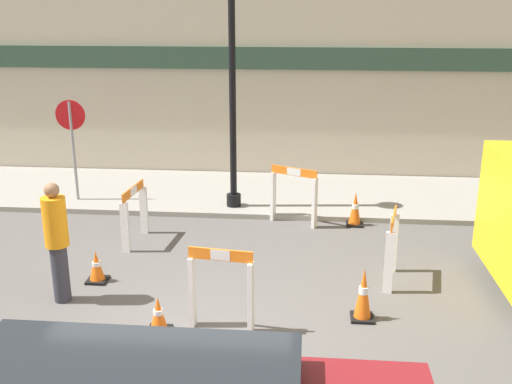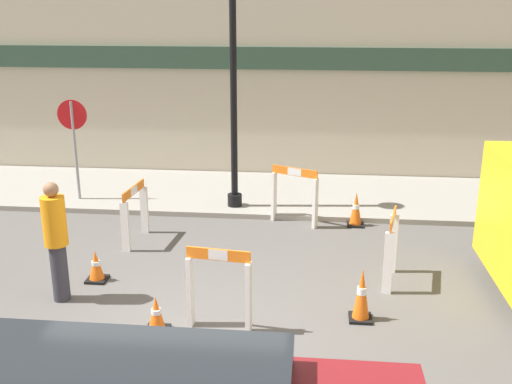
{
  "view_description": "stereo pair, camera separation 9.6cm",
  "coord_description": "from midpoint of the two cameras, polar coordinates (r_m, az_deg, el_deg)",
  "views": [
    {
      "loc": [
        1.36,
        -6.31,
        3.98
      ],
      "look_at": [
        0.52,
        3.1,
        1.0
      ],
      "focal_mm": 42.0,
      "sensor_mm": 36.0,
      "label": 1
    },
    {
      "loc": [
        1.46,
        -6.3,
        3.98
      ],
      "look_at": [
        0.52,
        3.1,
        1.0
      ],
      "focal_mm": 42.0,
      "sensor_mm": 36.0,
      "label": 2
    }
  ],
  "objects": [
    {
      "name": "traffic_cone_3",
      "position": [
        7.78,
        -9.11,
        -11.51
      ],
      "size": [
        0.3,
        0.3,
        0.49
      ],
      "color": "black",
      "rests_on": "ground_plane"
    },
    {
      "name": "ground_plane",
      "position": [
        7.59,
        -6.07,
        -14.24
      ],
      "size": [
        60.0,
        60.0,
        0.0
      ],
      "primitive_type": "plane",
      "color": "#565451"
    },
    {
      "name": "barricade_2",
      "position": [
        7.61,
        -3.19,
        -8.99
      ],
      "size": [
        0.84,
        0.24,
        1.1
      ],
      "rotation": [
        0.0,
        0.0,
        6.15
      ],
      "color": "white",
      "rests_on": "ground_plane"
    },
    {
      "name": "barricade_1",
      "position": [
        10.53,
        -11.22,
        -1.82
      ],
      "size": [
        0.21,
        0.95,
        1.01
      ],
      "rotation": [
        0.0,
        0.0,
        4.62
      ],
      "color": "white",
      "rests_on": "ground_plane"
    },
    {
      "name": "barricade_3",
      "position": [
        9.05,
        13.04,
        -5.04
      ],
      "size": [
        0.29,
        0.83,
        1.08
      ],
      "rotation": [
        0.0,
        0.0,
        7.65
      ],
      "color": "white",
      "rests_on": "ground_plane"
    },
    {
      "name": "traffic_cone_1",
      "position": [
        11.31,
        9.73,
        -1.67
      ],
      "size": [
        0.3,
        0.3,
        0.65
      ],
      "color": "black",
      "rests_on": "ground_plane"
    },
    {
      "name": "barricade_0",
      "position": [
        11.19,
        3.91,
        -0.14
      ],
      "size": [
        0.9,
        0.5,
        1.09
      ],
      "rotation": [
        0.0,
        0.0,
        2.72
      ],
      "color": "white",
      "rests_on": "ground_plane"
    },
    {
      "name": "storefront_facade",
      "position": [
        14.01,
        -0.12,
        12.48
      ],
      "size": [
        18.0,
        0.22,
        5.5
      ],
      "color": "#BCB29E",
      "rests_on": "ground_plane"
    },
    {
      "name": "sidewalk_slab",
      "position": [
        13.0,
        -0.81,
        -0.09
      ],
      "size": [
        18.0,
        3.01,
        0.1
      ],
      "color": "gray",
      "rests_on": "ground_plane"
    },
    {
      "name": "person_worker",
      "position": [
        8.61,
        -18.2,
        -4.17
      ],
      "size": [
        0.45,
        0.45,
        1.72
      ],
      "rotation": [
        0.0,
        0.0,
        0.57
      ],
      "color": "#33333D",
      "rests_on": "ground_plane"
    },
    {
      "name": "streetlamp_post",
      "position": [
        11.43,
        -1.95,
        13.02
      ],
      "size": [
        0.44,
        0.44,
        4.6
      ],
      "color": "black",
      "rests_on": "sidewalk_slab"
    },
    {
      "name": "traffic_cone_2",
      "position": [
        8.03,
        10.37,
        -9.64
      ],
      "size": [
        0.3,
        0.3,
        0.73
      ],
      "color": "black",
      "rests_on": "ground_plane"
    },
    {
      "name": "stop_sign",
      "position": [
        12.63,
        -16.76,
        5.38
      ],
      "size": [
        0.6,
        0.06,
        2.06
      ],
      "rotation": [
        0.0,
        0.0,
        3.19
      ],
      "color": "gray",
      "rests_on": "sidewalk_slab"
    },
    {
      "name": "traffic_cone_0",
      "position": [
        9.3,
        -14.7,
        -6.88
      ],
      "size": [
        0.3,
        0.3,
        0.49
      ],
      "color": "black",
      "rests_on": "ground_plane"
    }
  ]
}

